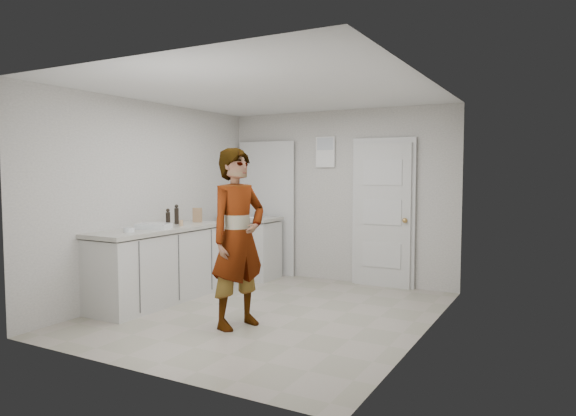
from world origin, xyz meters
The scene contains 12 objects.
ground centered at (0.00, 0.00, 0.00)m, with size 4.00×4.00×0.00m, color gray.
room_shell centered at (-0.17, 1.95, 1.02)m, with size 4.00×4.00×4.00m.
main_counter centered at (-1.45, -0.20, 0.43)m, with size 0.64×1.96×0.93m.
side_counter centered at (-1.25, 1.55, 0.43)m, with size 0.84×0.61×0.93m.
person centered at (-0.01, -0.59, 0.93)m, with size 0.68×0.44×1.85m, color silver.
cake_mix_box centered at (-1.45, 0.54, 1.02)m, with size 0.12×0.05×0.20m, color #936849.
spice_jar centered at (-1.32, 0.05, 0.96)m, with size 0.05×0.05×0.08m, color tan.
oil_cruet_a centered at (-1.45, -0.04, 1.03)m, with size 0.06×0.06×0.22m.
oil_cruet_b centered at (-1.52, 0.21, 1.05)m, with size 0.06×0.06×0.26m.
baking_dish centered at (-1.39, -0.36, 0.95)m, with size 0.44×0.37×0.07m.
egg_bowl centered at (-1.40, -0.74, 0.95)m, with size 0.13×0.13×0.05m.
papers centered at (-1.21, 1.58, 0.93)m, with size 0.25×0.32×0.01m, color white.
Camera 1 is at (2.96, -4.95, 1.60)m, focal length 32.00 mm.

